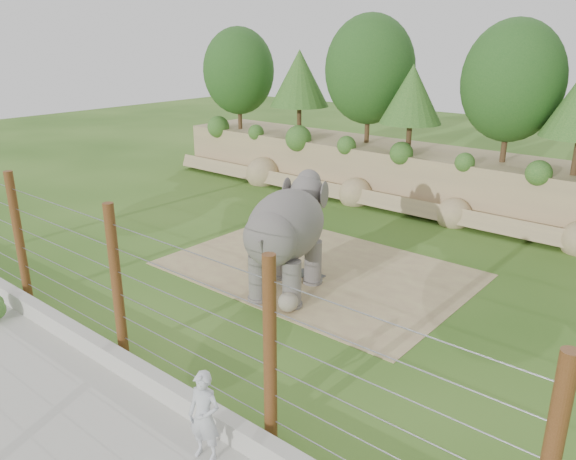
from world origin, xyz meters
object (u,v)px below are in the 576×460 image
Objects in this scene: elephant at (286,240)px; barrier_fence at (116,282)px; zookeeper at (204,416)px; stone_ball at (288,302)px.

barrier_fence reaches higher than elephant.
zookeeper is (4.38, -1.16, -1.06)m from barrier_fence.
zookeeper reaches higher than stone_ball.
elephant is 7.10× the size of stone_ball.
zookeeper is at bearing -64.73° from stone_ball.
barrier_fence is at bearing -111.33° from stone_ball.
elephant is at bearing 104.44° from zookeeper.
barrier_fence is (-1.73, -4.44, 1.68)m from stone_ball.
stone_ball is (0.94, -1.03, -1.40)m from elephant.
elephant is 1.97m from stone_ball.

